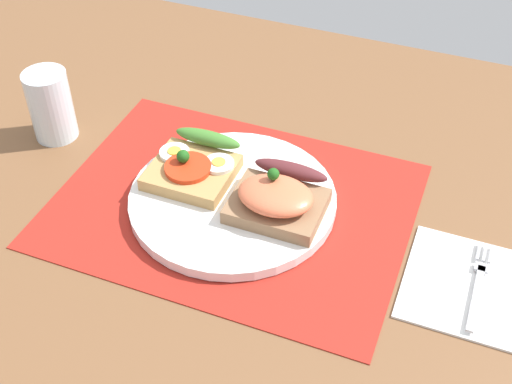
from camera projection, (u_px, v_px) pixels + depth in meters
ground_plane at (233, 215)px, 82.92cm from camera, size 120.00×90.00×3.20cm
placemat at (233, 204)px, 81.75cm from camera, size 42.03×31.87×0.30cm
plate at (233, 199)px, 81.20cm from camera, size 24.81×24.81×1.34cm
sandwich_egg_tomato at (194, 165)px, 82.87cm from camera, size 9.94×10.54×3.83cm
sandwich_salmon at (278, 197)px, 77.53cm from camera, size 10.64×9.92×5.60cm
napkin at (475, 287)px, 71.98cm from camera, size 14.80×14.01×0.60cm
fork at (479, 282)px, 71.90cm from camera, size 1.62×12.83×0.32cm
drinking_glass at (51, 105)px, 89.06cm from camera, size 5.71×5.71×9.62cm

